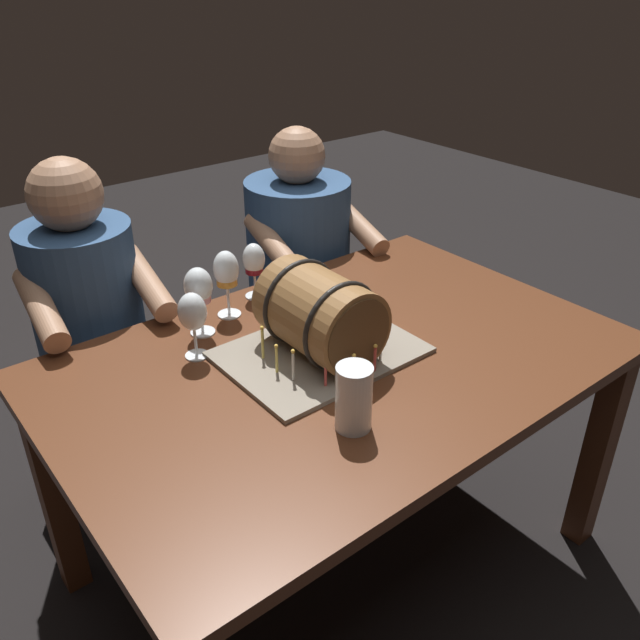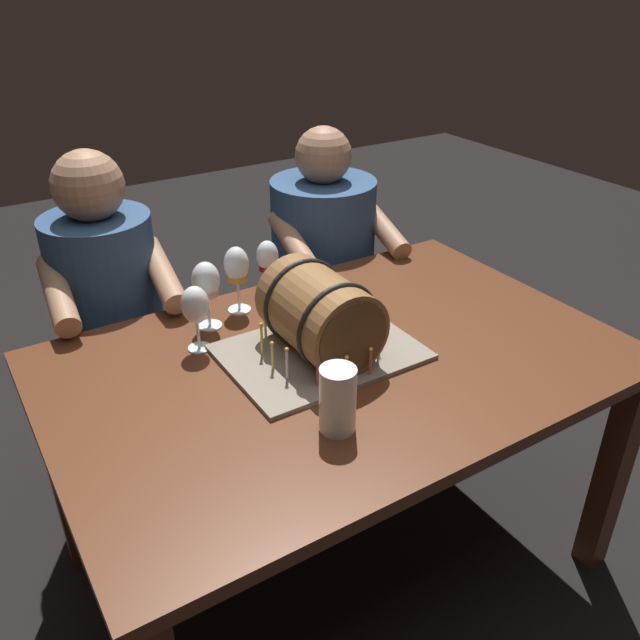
# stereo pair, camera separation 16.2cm
# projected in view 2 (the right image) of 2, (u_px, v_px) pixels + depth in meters

# --- Properties ---
(ground_plane) EXTENTS (8.00, 8.00, 0.00)m
(ground_plane) POSITION_uv_depth(u_px,v_px,m) (336.00, 557.00, 2.02)
(ground_plane) COLOR black
(dining_table) EXTENTS (1.44, 0.95, 0.74)m
(dining_table) POSITION_uv_depth(u_px,v_px,m) (339.00, 389.00, 1.71)
(dining_table) COLOR #562D19
(dining_table) RESTS_ON ground
(barrel_cake) EXTENTS (0.48, 0.36, 0.23)m
(barrel_cake) POSITION_uv_depth(u_px,v_px,m) (320.00, 318.00, 1.62)
(barrel_cake) COLOR gray
(barrel_cake) RESTS_ON dining_table
(wine_glass_empty) EXTENTS (0.07, 0.07, 0.18)m
(wine_glass_empty) POSITION_uv_depth(u_px,v_px,m) (195.00, 306.00, 1.63)
(wine_glass_empty) COLOR white
(wine_glass_empty) RESTS_ON dining_table
(wine_glass_amber) EXTENTS (0.07, 0.07, 0.20)m
(wine_glass_amber) POSITION_uv_depth(u_px,v_px,m) (237.00, 268.00, 1.81)
(wine_glass_amber) COLOR white
(wine_glass_amber) RESTS_ON dining_table
(wine_glass_rose) EXTENTS (0.07, 0.07, 0.19)m
(wine_glass_rose) POSITION_uv_depth(u_px,v_px,m) (206.00, 283.00, 1.73)
(wine_glass_rose) COLOR white
(wine_glass_rose) RESTS_ON dining_table
(wine_glass_red) EXTENTS (0.07, 0.07, 0.17)m
(wine_glass_red) POSITION_uv_depth(u_px,v_px,m) (268.00, 259.00, 1.91)
(wine_glass_red) COLOR white
(wine_glass_red) RESTS_ON dining_table
(beer_pint) EXTENTS (0.08, 0.08, 0.15)m
(beer_pint) POSITION_uv_depth(u_px,v_px,m) (338.00, 402.00, 1.37)
(beer_pint) COLOR white
(beer_pint) RESTS_ON dining_table
(person_seated_left) EXTENTS (0.38, 0.48, 1.17)m
(person_seated_left) POSITION_uv_depth(u_px,v_px,m) (117.00, 348.00, 2.09)
(person_seated_left) COLOR #1B2D46
(person_seated_left) RESTS_ON ground
(person_seated_right) EXTENTS (0.46, 0.53, 1.13)m
(person_seated_right) POSITION_uv_depth(u_px,v_px,m) (323.00, 287.00, 2.45)
(person_seated_right) COLOR #1B2D46
(person_seated_right) RESTS_ON ground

